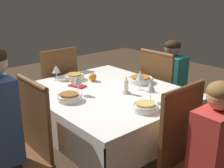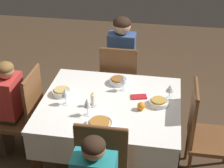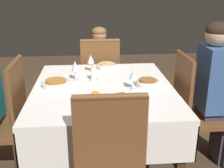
% 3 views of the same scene
% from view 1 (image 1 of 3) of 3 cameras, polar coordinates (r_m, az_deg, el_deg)
% --- Properties ---
extents(ground_plane, '(8.00, 8.00, 0.00)m').
position_cam_1_polar(ground_plane, '(2.65, -0.91, -16.74)').
color(ground_plane, '#4C3826').
extents(dining_table, '(1.26, 1.09, 0.75)m').
position_cam_1_polar(dining_table, '(2.33, -0.99, -3.52)').
color(dining_table, white).
rests_on(dining_table, ground_plane).
extents(chair_north, '(0.44, 0.44, 0.98)m').
position_cam_1_polar(chair_north, '(2.01, -18.10, -12.35)').
color(chair_north, brown).
rests_on(chair_north, ground_plane).
extents(chair_west, '(0.44, 0.44, 0.98)m').
position_cam_1_polar(chair_west, '(1.88, 16.53, -14.57)').
color(chair_west, brown).
rests_on(chair_west, ground_plane).
extents(chair_south, '(0.44, 0.44, 0.98)m').
position_cam_1_polar(chair_south, '(2.93, 10.23, -1.84)').
color(chair_south, brown).
rests_on(chair_south, ground_plane).
extents(chair_east, '(0.44, 0.44, 0.98)m').
position_cam_1_polar(chair_east, '(3.05, -11.43, -1.08)').
color(chair_east, brown).
rests_on(chair_east, ground_plane).
extents(person_child_red, '(0.33, 0.30, 1.07)m').
position_cam_1_polar(person_child_red, '(1.78, 21.53, -14.92)').
color(person_child_red, '#4C4233').
rests_on(person_child_red, ground_plane).
extents(person_child_teal, '(0.30, 0.33, 1.06)m').
position_cam_1_polar(person_child_teal, '(3.04, 12.37, -0.09)').
color(person_child_teal, '#4C4233').
rests_on(person_child_teal, ground_plane).
extents(bowl_north, '(0.18, 0.18, 0.06)m').
position_cam_1_polar(bowl_north, '(2.11, -8.64, -2.63)').
color(bowl_north, white).
rests_on(bowl_north, dining_table).
extents(wine_glass_north, '(0.07, 0.07, 0.17)m').
position_cam_1_polar(wine_glass_north, '(2.20, -6.99, 0.83)').
color(wine_glass_north, white).
rests_on(wine_glass_north, dining_table).
extents(bowl_west, '(0.18, 0.18, 0.06)m').
position_cam_1_polar(bowl_west, '(1.93, 6.79, -4.62)').
color(bowl_west, white).
rests_on(bowl_west, dining_table).
extents(wine_glass_west, '(0.07, 0.07, 0.16)m').
position_cam_1_polar(wine_glass_west, '(2.06, 7.92, -0.60)').
color(wine_glass_west, white).
rests_on(wine_glass_west, dining_table).
extents(bowl_south, '(0.22, 0.22, 0.06)m').
position_cam_1_polar(bowl_south, '(2.51, 5.84, 0.94)').
color(bowl_south, white).
rests_on(bowl_south, dining_table).
extents(wine_glass_south, '(0.06, 0.06, 0.17)m').
position_cam_1_polar(wine_glass_south, '(2.29, 5.78, 1.64)').
color(wine_glass_south, white).
rests_on(wine_glass_south, dining_table).
extents(bowl_east, '(0.18, 0.18, 0.06)m').
position_cam_1_polar(bowl_east, '(2.60, -7.63, 1.50)').
color(bowl_east, white).
rests_on(bowl_east, dining_table).
extents(wine_glass_east, '(0.07, 0.07, 0.14)m').
position_cam_1_polar(wine_glass_east, '(2.59, -11.27, 2.92)').
color(wine_glass_east, white).
rests_on(wine_glass_east, dining_table).
extents(candle_centerpiece, '(0.07, 0.07, 0.14)m').
position_cam_1_polar(candle_centerpiece, '(2.23, 2.88, -0.70)').
color(candle_centerpiece, beige).
rests_on(candle_centerpiece, dining_table).
extents(orange_fruit, '(0.07, 0.07, 0.07)m').
position_cam_1_polar(orange_fruit, '(2.54, -3.98, 1.39)').
color(orange_fruit, orange).
rests_on(orange_fruit, dining_table).
extents(napkin_red_folded, '(0.16, 0.12, 0.01)m').
position_cam_1_polar(napkin_red_folded, '(2.41, -7.02, -0.36)').
color(napkin_red_folded, red).
rests_on(napkin_red_folded, dining_table).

